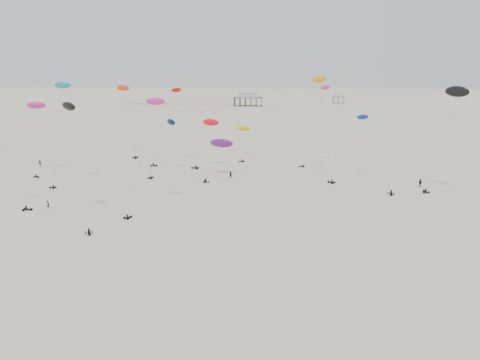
# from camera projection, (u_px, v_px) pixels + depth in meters

# --- Properties ---
(ground_plane) EXTENTS (900.00, 900.00, 0.00)m
(ground_plane) POSITION_uv_depth(u_px,v_px,m) (256.00, 134.00, 198.70)
(ground_plane) COLOR beige
(pavilion_main) EXTENTS (21.00, 13.00, 9.80)m
(pavilion_main) POSITION_uv_depth(u_px,v_px,m) (248.00, 100.00, 343.84)
(pavilion_main) COLOR brown
(pavilion_main) RESTS_ON ground
(pavilion_small) EXTENTS (9.00, 7.00, 8.00)m
(pavilion_small) POSITION_uv_depth(u_px,v_px,m) (338.00, 99.00, 368.97)
(pavilion_small) COLOR brown
(pavilion_small) RESTS_ON ground
(pier_fence) EXTENTS (80.20, 0.20, 1.50)m
(pier_fence) POSITION_uv_depth(u_px,v_px,m) (178.00, 105.00, 347.73)
(pier_fence) COLOR black
(pier_fence) RESTS_ON ground
(rig_0) EXTENTS (6.31, 13.63, 16.33)m
(rig_0) POSITION_uv_depth(u_px,v_px,m) (167.00, 134.00, 125.00)
(rig_0) COLOR black
(rig_0) RESTS_ON ground
(rig_1) EXTENTS (9.28, 10.51, 23.57)m
(rig_1) POSITION_uv_depth(u_px,v_px,m) (319.00, 110.00, 135.22)
(rig_1) COLOR black
(rig_1) RESTS_ON ground
(rig_2) EXTENTS (6.93, 16.40, 20.93)m
(rig_2) POSITION_uv_depth(u_px,v_px,m) (378.00, 158.00, 108.63)
(rig_2) COLOR black
(rig_2) RESTS_ON ground
(rig_3) EXTENTS (9.52, 13.93, 23.17)m
(rig_3) POSITION_uv_depth(u_px,v_px,m) (74.00, 136.00, 84.37)
(rig_3) COLOR black
(rig_3) RESTS_ON ground
(rig_4) EXTENTS (6.41, 12.67, 22.99)m
(rig_4) POSITION_uv_depth(u_px,v_px,m) (149.00, 128.00, 91.96)
(rig_4) COLOR black
(rig_4) RESTS_ON ground
(rig_5) EXTENTS (8.16, 12.75, 22.80)m
(rig_5) POSITION_uv_depth(u_px,v_px,m) (168.00, 119.00, 137.19)
(rig_5) COLOR black
(rig_5) RESTS_ON ground
(rig_6) EXTENTS (8.48, 5.34, 23.94)m
(rig_6) POSITION_uv_depth(u_px,v_px,m) (452.00, 107.00, 102.33)
(rig_6) COLOR black
(rig_6) RESTS_ON ground
(rig_7) EXTENTS (7.84, 6.77, 13.85)m
(rig_7) POSITION_uv_depth(u_px,v_px,m) (207.00, 132.00, 131.85)
(rig_7) COLOR black
(rig_7) RESTS_ON ground
(rig_8) EXTENTS (4.90, 15.37, 14.98)m
(rig_8) POSITION_uv_depth(u_px,v_px,m) (243.00, 133.00, 149.53)
(rig_8) COLOR black
(rig_8) RESTS_ON ground
(rig_9) EXTENTS (8.06, 2.64, 22.32)m
(rig_9) POSITION_uv_depth(u_px,v_px,m) (9.00, 156.00, 91.24)
(rig_9) COLOR black
(rig_9) RESTS_ON ground
(rig_10) EXTENTS (4.66, 7.69, 24.66)m
(rig_10) POSITION_uv_depth(u_px,v_px,m) (60.00, 106.00, 110.31)
(rig_10) COLOR black
(rig_10) RESTS_ON ground
(rig_11) EXTENTS (5.95, 10.81, 19.55)m
(rig_11) POSITION_uv_depth(u_px,v_px,m) (36.00, 115.00, 124.21)
(rig_11) COLOR black
(rig_11) RESTS_ON ground
(rig_12) EXTENTS (7.58, 12.14, 11.79)m
(rig_12) POSITION_uv_depth(u_px,v_px,m) (220.00, 147.00, 121.47)
(rig_12) COLOR black
(rig_12) RESTS_ON ground
(rig_13) EXTENTS (10.39, 15.83, 24.34)m
(rig_13) POSITION_uv_depth(u_px,v_px,m) (126.00, 102.00, 152.46)
(rig_13) COLOR black
(rig_13) RESTS_ON ground
(rig_14) EXTENTS (6.58, 11.56, 26.06)m
(rig_14) POSITION_uv_depth(u_px,v_px,m) (322.00, 101.00, 116.88)
(rig_14) COLOR black
(rig_14) RESTS_ON ground
(spectator_0) EXTENTS (0.77, 0.84, 1.90)m
(spectator_0) POSITION_uv_depth(u_px,v_px,m) (49.00, 208.00, 94.58)
(spectator_0) COLOR black
(spectator_0) RESTS_ON ground
(spectator_1) EXTENTS (1.29, 1.00, 2.32)m
(spectator_1) POSITION_uv_depth(u_px,v_px,m) (420.00, 187.00, 111.27)
(spectator_1) COLOR black
(spectator_1) RESTS_ON ground
(spectator_2) EXTENTS (1.32, 0.78, 2.15)m
(spectator_2) POSITION_uv_depth(u_px,v_px,m) (40.00, 166.00, 134.58)
(spectator_2) COLOR black
(spectator_2) RESTS_ON ground
(spectator_3) EXTENTS (0.80, 0.56, 2.18)m
(spectator_3) POSITION_uv_depth(u_px,v_px,m) (231.00, 178.00, 120.17)
(spectator_3) COLOR black
(spectator_3) RESTS_ON ground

